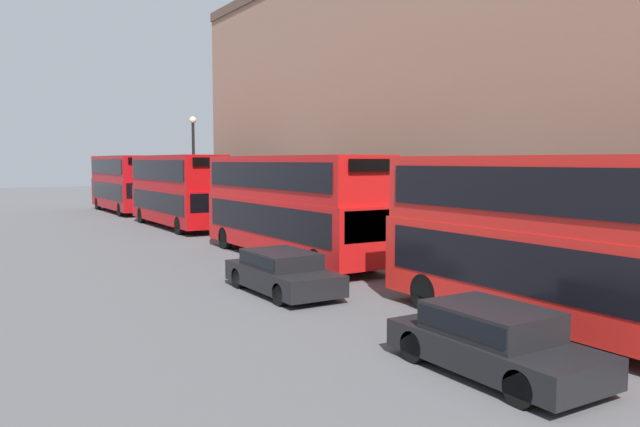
{
  "coord_description": "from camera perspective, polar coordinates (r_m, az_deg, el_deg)",
  "views": [
    {
      "loc": [
        -10.56,
        -2.82,
        4.02
      ],
      "look_at": [
        0.48,
        15.27,
        2.22
      ],
      "focal_mm": 35.0,
      "sensor_mm": 36.0,
      "label": 1
    }
  ],
  "objects": [
    {
      "name": "car_dark_sedan",
      "position": [
        12.39,
        15.49,
        -10.93
      ],
      "size": [
        1.83,
        4.21,
        1.29
      ],
      "color": "black",
      "rests_on": "ground"
    },
    {
      "name": "bus_second_in_queue",
      "position": [
        25.46,
        -2.79,
        1.05
      ],
      "size": [
        2.59,
        11.35,
        4.22
      ],
      "color": "red",
      "rests_on": "ground"
    },
    {
      "name": "car_hatchback",
      "position": [
        19.04,
        -3.49,
        -5.25
      ],
      "size": [
        1.87,
        4.46,
        1.28
      ],
      "color": "black",
      "rests_on": "ground"
    },
    {
      "name": "bus_third_in_queue",
      "position": [
        38.51,
        -12.96,
        2.31
      ],
      "size": [
        2.59,
        10.69,
        4.35
      ],
      "color": "#B20C0F",
      "rests_on": "ground"
    },
    {
      "name": "bus_trailing",
      "position": [
        51.0,
        -17.59,
        2.83
      ],
      "size": [
        2.59,
        10.73,
        4.39
      ],
      "color": "#A80F14",
      "rests_on": "ground"
    },
    {
      "name": "bus_leading",
      "position": [
        14.96,
        23.36,
        -2.18
      ],
      "size": [
        2.59,
        11.29,
        4.14
      ],
      "color": "red",
      "rests_on": "ground"
    },
    {
      "name": "street_lamp",
      "position": [
        40.59,
        -11.49,
        4.98
      ],
      "size": [
        0.44,
        0.44,
        6.81
      ],
      "color": "black",
      "rests_on": "ground"
    }
  ]
}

